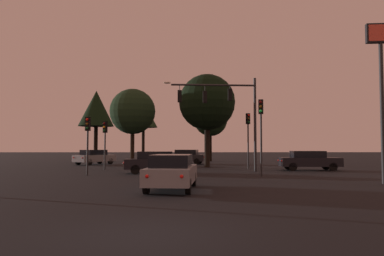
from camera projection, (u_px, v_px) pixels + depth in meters
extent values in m
plane|color=black|center=(177.00, 168.00, 32.23)|extent=(168.00, 168.00, 0.00)
cylinder|color=#232326|center=(255.00, 124.00, 27.41)|extent=(0.20, 0.20, 7.04)
cylinder|color=#232326|center=(213.00, 85.00, 27.36)|extent=(6.32, 0.43, 0.14)
ellipsoid|color=#F4EACC|center=(167.00, 83.00, 27.14)|extent=(0.56, 0.28, 0.16)
cylinder|color=#232326|center=(230.00, 87.00, 27.43)|extent=(0.05, 0.05, 0.27)
cube|color=black|center=(230.00, 95.00, 27.40)|extent=(0.31, 0.25, 0.90)
sphere|color=#4C0A0A|center=(230.00, 91.00, 27.55)|extent=(0.18, 0.18, 0.18)
sphere|color=#F9A319|center=(230.00, 95.00, 27.54)|extent=(0.18, 0.18, 0.18)
sphere|color=#0C4219|center=(230.00, 99.00, 27.52)|extent=(0.18, 0.18, 0.18)
cylinder|color=#232326|center=(205.00, 88.00, 27.30)|extent=(0.05, 0.05, 0.45)
cube|color=black|center=(205.00, 97.00, 27.27)|extent=(0.31, 0.25, 0.90)
sphere|color=#4C0A0A|center=(205.00, 93.00, 27.42)|extent=(0.18, 0.18, 0.18)
sphere|color=#F9A319|center=(205.00, 97.00, 27.41)|extent=(0.18, 0.18, 0.18)
sphere|color=#0C4219|center=(205.00, 101.00, 27.40)|extent=(0.18, 0.18, 0.18)
cylinder|color=#232326|center=(180.00, 87.00, 27.19)|extent=(0.05, 0.05, 0.41)
cube|color=black|center=(180.00, 96.00, 27.15)|extent=(0.31, 0.25, 0.90)
sphere|color=#4C0A0A|center=(180.00, 93.00, 27.31)|extent=(0.18, 0.18, 0.18)
sphere|color=#F9A319|center=(180.00, 96.00, 27.29)|extent=(0.18, 0.18, 0.18)
sphere|color=#0C4219|center=(180.00, 100.00, 27.28)|extent=(0.18, 0.18, 0.18)
cylinder|color=#232326|center=(261.00, 145.00, 22.55)|extent=(0.12, 0.12, 3.89)
cube|color=black|center=(261.00, 107.00, 22.67)|extent=(0.35, 0.30, 0.90)
sphere|color=#4C0A0A|center=(261.00, 102.00, 22.55)|extent=(0.18, 0.18, 0.18)
sphere|color=#56380C|center=(261.00, 107.00, 22.54)|extent=(0.18, 0.18, 0.18)
sphere|color=#1EE04C|center=(261.00, 111.00, 22.52)|extent=(0.18, 0.18, 0.18)
cylinder|color=#232326|center=(105.00, 151.00, 28.97)|extent=(0.12, 0.12, 2.96)
cube|color=black|center=(105.00, 127.00, 29.07)|extent=(0.37, 0.34, 0.90)
sphere|color=#4C0A0A|center=(104.00, 124.00, 28.95)|extent=(0.18, 0.18, 0.18)
sphere|color=#F9A319|center=(104.00, 127.00, 28.94)|extent=(0.18, 0.18, 0.18)
sphere|color=#0C4219|center=(104.00, 131.00, 28.92)|extent=(0.18, 0.18, 0.18)
cylinder|color=#232326|center=(87.00, 153.00, 23.51)|extent=(0.12, 0.12, 2.88)
cube|color=black|center=(88.00, 124.00, 23.61)|extent=(0.32, 0.27, 0.90)
sphere|color=red|center=(87.00, 119.00, 23.48)|extent=(0.18, 0.18, 0.18)
sphere|color=#56380C|center=(87.00, 124.00, 23.47)|extent=(0.18, 0.18, 0.18)
sphere|color=#0C4219|center=(87.00, 128.00, 23.45)|extent=(0.18, 0.18, 0.18)
cylinder|color=#232326|center=(248.00, 147.00, 30.13)|extent=(0.12, 0.12, 3.71)
cube|color=black|center=(248.00, 119.00, 30.24)|extent=(0.36, 0.31, 0.90)
sphere|color=red|center=(249.00, 115.00, 30.12)|extent=(0.18, 0.18, 0.18)
sphere|color=#56380C|center=(249.00, 119.00, 30.11)|extent=(0.18, 0.18, 0.18)
sphere|color=#0C4219|center=(249.00, 122.00, 30.09)|extent=(0.18, 0.18, 0.18)
cube|color=gray|center=(172.00, 174.00, 15.76)|extent=(2.27, 4.65, 0.68)
cube|color=black|center=(172.00, 161.00, 15.64)|extent=(1.82, 2.57, 0.52)
cylinder|color=black|center=(159.00, 179.00, 17.28)|extent=(0.26, 0.66, 0.64)
cylinder|color=black|center=(194.00, 179.00, 17.15)|extent=(0.26, 0.66, 0.64)
cylinder|color=black|center=(146.00, 186.00, 14.33)|extent=(0.26, 0.66, 0.64)
cylinder|color=black|center=(188.00, 186.00, 14.20)|extent=(0.26, 0.66, 0.64)
sphere|color=red|center=(147.00, 176.00, 13.56)|extent=(0.14, 0.14, 0.14)
sphere|color=red|center=(182.00, 177.00, 13.46)|extent=(0.14, 0.14, 0.14)
cube|color=black|center=(157.00, 164.00, 25.27)|extent=(4.50, 2.08, 0.68)
cube|color=black|center=(155.00, 155.00, 25.28)|extent=(2.47, 1.68, 0.52)
cylinder|color=black|center=(177.00, 168.00, 26.15)|extent=(0.65, 0.25, 0.64)
cylinder|color=black|center=(178.00, 169.00, 24.62)|extent=(0.65, 0.25, 0.64)
cylinder|color=black|center=(137.00, 168.00, 25.88)|extent=(0.65, 0.25, 0.64)
cylinder|color=black|center=(135.00, 170.00, 24.35)|extent=(0.65, 0.25, 0.64)
sphere|color=red|center=(126.00, 162.00, 25.68)|extent=(0.14, 0.14, 0.14)
sphere|color=red|center=(124.00, 163.00, 24.46)|extent=(0.14, 0.14, 0.14)
cube|color=black|center=(310.00, 162.00, 28.40)|extent=(4.64, 1.98, 0.68)
cube|color=black|center=(308.00, 154.00, 28.43)|extent=(2.53, 1.64, 0.52)
cylinder|color=black|center=(326.00, 166.00, 29.13)|extent=(0.65, 0.23, 0.64)
cylinder|color=black|center=(333.00, 167.00, 27.55)|extent=(0.65, 0.23, 0.64)
cylinder|color=black|center=(288.00, 166.00, 29.21)|extent=(0.65, 0.23, 0.64)
cylinder|color=black|center=(293.00, 167.00, 27.64)|extent=(0.65, 0.23, 0.64)
sphere|color=red|center=(278.00, 160.00, 29.09)|extent=(0.14, 0.14, 0.14)
sphere|color=red|center=(282.00, 161.00, 27.85)|extent=(0.14, 0.14, 0.14)
cube|color=gray|center=(95.00, 158.00, 37.42)|extent=(3.86, 4.67, 0.68)
cube|color=black|center=(94.00, 152.00, 37.33)|extent=(2.56, 2.82, 0.52)
cylinder|color=black|center=(100.00, 161.00, 39.06)|extent=(0.51, 0.65, 0.64)
cylinder|color=black|center=(110.00, 161.00, 38.24)|extent=(0.51, 0.65, 0.64)
cylinder|color=black|center=(78.00, 162.00, 36.58)|extent=(0.51, 0.65, 0.64)
cylinder|color=black|center=(89.00, 162.00, 35.76)|extent=(0.51, 0.65, 0.64)
sphere|color=red|center=(73.00, 158.00, 35.87)|extent=(0.14, 0.14, 0.14)
sphere|color=red|center=(82.00, 158.00, 35.22)|extent=(0.14, 0.14, 0.14)
cube|color=#232328|center=(185.00, 158.00, 38.51)|extent=(4.47, 2.61, 0.68)
cube|color=black|center=(187.00, 152.00, 38.51)|extent=(2.53, 1.97, 0.52)
cylinder|color=black|center=(171.00, 161.00, 37.97)|extent=(0.67, 0.33, 0.64)
cylinder|color=black|center=(174.00, 161.00, 39.53)|extent=(0.67, 0.33, 0.64)
cylinder|color=black|center=(197.00, 161.00, 37.45)|extent=(0.67, 0.33, 0.64)
cylinder|color=black|center=(199.00, 161.00, 39.00)|extent=(0.67, 0.33, 0.64)
sphere|color=red|center=(204.00, 157.00, 37.50)|extent=(0.14, 0.14, 0.14)
sphere|color=red|center=(206.00, 157.00, 38.72)|extent=(0.14, 0.14, 0.14)
cylinder|color=#232326|center=(382.00, 113.00, 18.34)|extent=(0.20, 0.20, 7.13)
cube|color=black|center=(380.00, 33.00, 18.55)|extent=(1.42, 0.39, 1.00)
cube|color=#EF4C38|center=(381.00, 33.00, 18.41)|extent=(1.23, 0.14, 0.84)
cylinder|color=black|center=(132.00, 147.00, 32.59)|extent=(0.36, 0.36, 3.58)
sphere|color=black|center=(133.00, 111.00, 32.75)|extent=(4.09, 4.09, 4.09)
cylinder|color=black|center=(96.00, 144.00, 44.48)|extent=(0.47, 0.47, 4.34)
cone|color=black|center=(96.00, 108.00, 44.70)|extent=(4.29, 4.29, 4.37)
cylinder|color=black|center=(207.00, 144.00, 32.75)|extent=(0.49, 0.49, 4.08)
sphere|color=black|center=(207.00, 102.00, 32.95)|extent=(5.09, 5.09, 5.09)
cylinder|color=black|center=(143.00, 144.00, 48.96)|extent=(0.40, 0.40, 4.43)
cone|color=black|center=(143.00, 114.00, 49.16)|extent=(3.82, 3.82, 3.53)
cylinder|color=black|center=(211.00, 146.00, 45.60)|extent=(0.28, 0.28, 3.78)
sphere|color=black|center=(211.00, 119.00, 45.77)|extent=(4.21, 4.21, 4.21)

